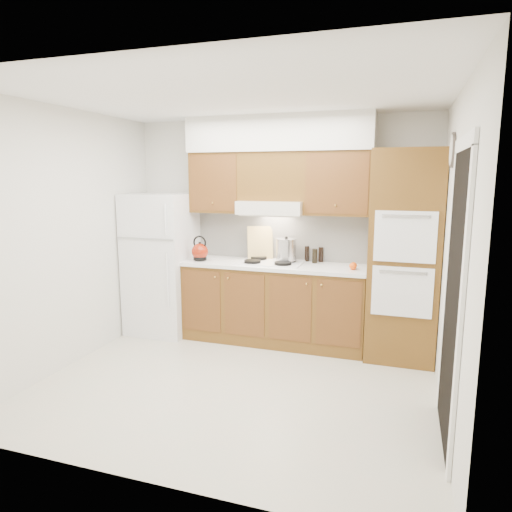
{
  "coord_description": "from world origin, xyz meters",
  "views": [
    {
      "loc": [
        1.43,
        -3.77,
        1.93
      ],
      "look_at": [
        0.05,
        0.45,
        1.15
      ],
      "focal_mm": 32.0,
      "sensor_mm": 36.0,
      "label": 1
    }
  ],
  "objects_px": {
    "oven_cabinet": "(404,256)",
    "stock_pot": "(286,250)",
    "fridge": "(162,264)",
    "kettle": "(200,252)"
  },
  "relations": [
    {
      "from": "oven_cabinet",
      "to": "kettle",
      "type": "distance_m",
      "value": 2.3
    },
    {
      "from": "fridge",
      "to": "kettle",
      "type": "xyz_separation_m",
      "value": [
        0.54,
        -0.06,
        0.19
      ]
    },
    {
      "from": "fridge",
      "to": "kettle",
      "type": "relative_size",
      "value": 8.78
    },
    {
      "from": "fridge",
      "to": "kettle",
      "type": "height_order",
      "value": "fridge"
    },
    {
      "from": "oven_cabinet",
      "to": "stock_pot",
      "type": "relative_size",
      "value": 9.11
    },
    {
      "from": "kettle",
      "to": "stock_pot",
      "type": "relative_size",
      "value": 0.81
    },
    {
      "from": "fridge",
      "to": "stock_pot",
      "type": "distance_m",
      "value": 1.57
    },
    {
      "from": "fridge",
      "to": "oven_cabinet",
      "type": "bearing_deg",
      "value": 0.7
    },
    {
      "from": "stock_pot",
      "to": "oven_cabinet",
      "type": "bearing_deg",
      "value": -4.32
    },
    {
      "from": "oven_cabinet",
      "to": "stock_pot",
      "type": "distance_m",
      "value": 1.3
    }
  ]
}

